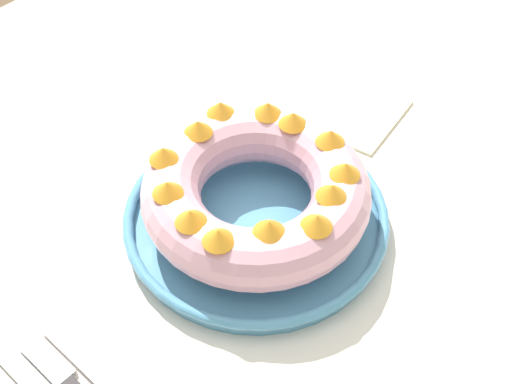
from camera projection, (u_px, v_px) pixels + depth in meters
The scene contains 4 objects.
dining_table at pixel (264, 281), 0.87m from camera, with size 1.31×1.24×0.76m.
serving_dish at pixel (256, 219), 0.81m from camera, with size 0.30×0.30×0.03m.
bundt_cake at pixel (256, 191), 0.77m from camera, with size 0.25×0.25×0.08m.
napkin at pixel (363, 116), 0.94m from camera, with size 0.12×0.09×0.00m, color beige.
Camera 1 is at (-0.38, -0.33, 1.39)m, focal length 50.00 mm.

